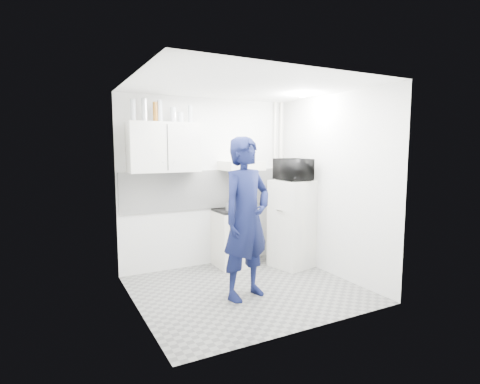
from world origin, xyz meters
name	(u,v)px	position (x,y,z in m)	size (l,w,h in m)	color
floor	(247,289)	(0.00, 0.00, 0.00)	(2.80, 2.80, 0.00)	slate
ceiling	(247,86)	(0.00, 0.00, 2.60)	(2.80, 2.80, 0.00)	white
wall_back	(208,183)	(0.00, 1.25, 1.30)	(2.80, 2.80, 0.00)	silver
wall_left	(135,197)	(-1.40, 0.00, 1.30)	(2.60, 2.60, 0.00)	silver
wall_right	(332,186)	(1.40, 0.00, 1.30)	(2.60, 2.60, 0.00)	silver
person	(246,218)	(-0.12, -0.20, 0.99)	(0.72, 0.47, 1.98)	#0D1337
stove	(233,239)	(0.30, 1.00, 0.43)	(0.54, 0.54, 0.86)	silver
fridge	(292,224)	(1.10, 0.53, 0.68)	(0.56, 0.56, 1.35)	white
stove_top	(233,211)	(0.30, 1.00, 0.87)	(0.52, 0.52, 0.03)	black
saucepan	(232,207)	(0.26, 0.94, 0.95)	(0.20, 0.20, 0.11)	silver
microwave	(293,170)	(1.10, 0.53, 1.52)	(0.40, 0.60, 0.33)	black
bottle_a	(133,110)	(-1.16, 1.07, 2.35)	(0.07, 0.07, 0.29)	#B2B7BC
bottle_b	(144,110)	(-1.01, 1.07, 2.35)	(0.08, 0.08, 0.31)	silver
bottle_c	(155,112)	(-0.86, 1.07, 2.34)	(0.07, 0.07, 0.27)	brown
bottle_d	(160,111)	(-0.80, 1.07, 2.35)	(0.07, 0.07, 0.30)	#B2B7BC
canister_a	(173,115)	(-0.60, 1.07, 2.31)	(0.09, 0.09, 0.21)	#B2B7BC
canister_b	(181,117)	(-0.49, 1.07, 2.28)	(0.08, 0.08, 0.15)	#B2B7BC
bottle_e	(190,114)	(-0.35, 1.07, 2.33)	(0.06, 0.06, 0.25)	#B2B7BC
upper_cabinet	(164,147)	(-0.75, 1.07, 1.85)	(1.00, 0.35, 0.70)	white
range_hood	(241,166)	(0.45, 1.00, 1.57)	(0.60, 0.50, 0.14)	silver
backsplash	(209,189)	(0.00, 1.24, 1.20)	(2.74, 0.03, 0.60)	white
pipe_a	(281,180)	(1.30, 1.17, 1.30)	(0.05, 0.05, 2.60)	silver
pipe_b	(275,180)	(1.18, 1.17, 1.30)	(0.04, 0.04, 2.60)	silver
ceiling_spot_fixture	(303,96)	(1.00, 0.20, 2.57)	(0.10, 0.10, 0.02)	white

